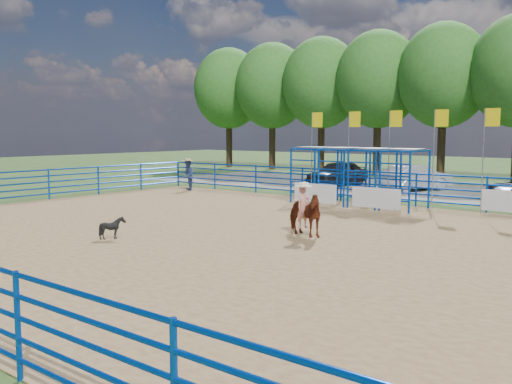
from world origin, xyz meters
The scene contains 10 objects.
ground centered at (0.00, 0.00, 0.00)m, with size 120.00×120.00×0.00m, color #3B5823.
arena_dirt centered at (0.00, 0.00, 0.01)m, with size 30.00×20.00×0.02m, color #9B794D.
gravel_strip centered at (0.00, 17.00, 0.01)m, with size 40.00×10.00×0.01m, color gray.
horse_and_rider centered at (0.08, 1.07, 0.85)m, with size 1.82×1.19×2.37m.
calf centered at (-4.17, -3.04, 0.37)m, with size 0.57×0.64×0.70m, color black.
spectator_cowboy centered at (-12.76, 8.61, 0.90)m, with size 1.05×1.02×1.76m.
car_a centered at (-7.80, 16.47, 0.76)m, with size 1.77×4.41×1.50m, color black.
car_b centered at (-2.85, 16.60, 0.74)m, with size 1.53×4.40×1.45m, color #9B9EA4.
perimeter_fence centered at (0.00, 0.00, 0.75)m, with size 30.10×20.10×1.50m.
chute_assembly centered at (-1.90, 8.84, 1.26)m, with size 19.32×2.41×4.20m.
Camera 1 is at (10.04, -13.73, 3.33)m, focal length 40.00 mm.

